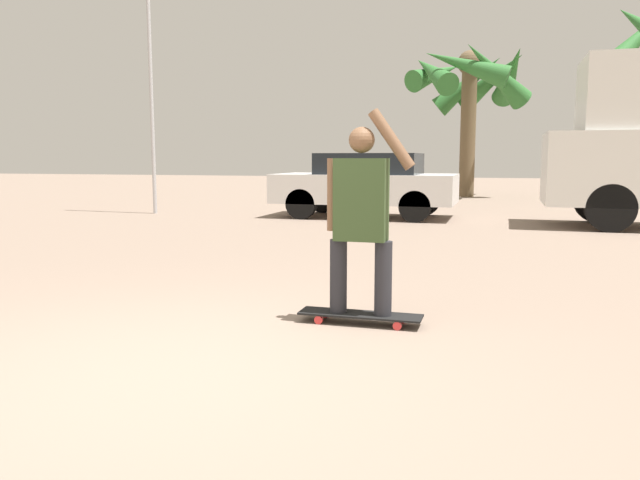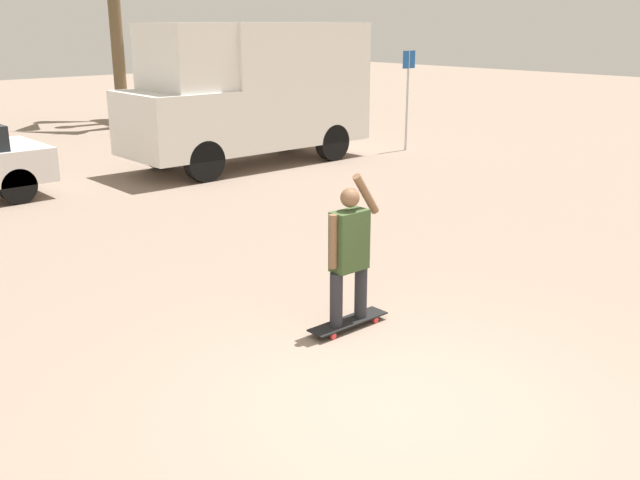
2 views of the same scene
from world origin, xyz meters
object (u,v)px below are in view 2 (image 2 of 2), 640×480
(skateboard, at_px, (348,322))
(person_skateboarder, at_px, (349,248))
(street_sign, at_px, (408,87))
(camper_van, at_px, (253,89))

(skateboard, height_order, person_skateboarder, person_skateboarder)
(person_skateboarder, bearing_deg, street_sign, 38.77)
(skateboard, height_order, camper_van, camper_van)
(camper_van, distance_m, street_sign, 4.26)
(person_skateboarder, bearing_deg, camper_van, 59.56)
(person_skateboarder, relative_size, camper_van, 0.28)
(skateboard, bearing_deg, person_skateboarder, 180.00)
(camper_van, bearing_deg, skateboard, -120.44)
(street_sign, bearing_deg, skateboard, -141.23)
(person_skateboarder, xyz_separation_m, street_sign, (9.05, 7.27, 0.70))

